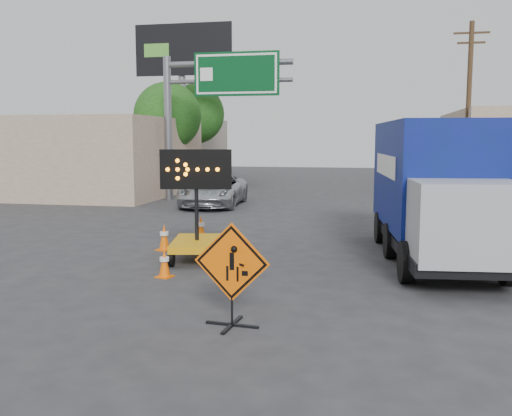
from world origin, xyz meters
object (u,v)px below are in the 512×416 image
(construction_sign, at_px, (232,272))
(box_truck, at_px, (435,197))
(pickup_truck, at_px, (214,190))
(arrow_board, at_px, (197,236))

(construction_sign, height_order, box_truck, box_truck)
(pickup_truck, bearing_deg, construction_sign, -76.73)
(construction_sign, distance_m, pickup_truck, 16.23)
(construction_sign, xyz_separation_m, arrow_board, (-2.02, 4.57, -0.27))
(construction_sign, bearing_deg, pickup_truck, 112.65)
(arrow_board, bearing_deg, construction_sign, -77.33)
(box_truck, bearing_deg, pickup_truck, 124.93)
(arrow_board, bearing_deg, pickup_truck, 92.54)
(pickup_truck, relative_size, box_truck, 0.70)
(construction_sign, relative_size, arrow_board, 0.61)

